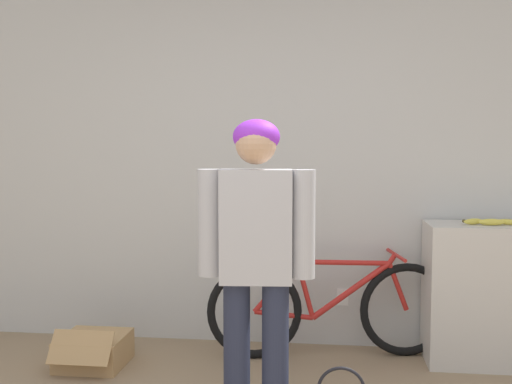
# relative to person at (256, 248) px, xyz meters

# --- Properties ---
(wall_back) EXTENTS (8.00, 0.07, 2.60)m
(wall_back) POSITION_rel_person_xyz_m (-0.09, 1.35, 0.39)
(wall_back) COLOR silver
(wall_back) RESTS_ON ground_plane
(side_shelf) EXTENTS (0.96, 0.43, 0.92)m
(side_shelf) POSITION_rel_person_xyz_m (1.47, 1.08, -0.46)
(side_shelf) COLOR beige
(side_shelf) RESTS_ON ground_plane
(person) EXTENTS (0.58, 0.23, 1.55)m
(person) POSITION_rel_person_xyz_m (0.00, 0.00, 0.00)
(person) COLOR #23283D
(person) RESTS_ON ground_plane
(bicycle) EXTENTS (1.65, 0.47, 0.71)m
(bicycle) POSITION_rel_person_xyz_m (0.38, 1.07, -0.58)
(bicycle) COLOR black
(bicycle) RESTS_ON ground_plane
(banana) EXTENTS (0.36, 0.10, 0.04)m
(banana) POSITION_rel_person_xyz_m (1.38, 1.03, 0.02)
(banana) COLOR #EAD64C
(banana) RESTS_ON side_shelf
(cardboard_box) EXTENTS (0.41, 0.48, 0.28)m
(cardboard_box) POSITION_rel_person_xyz_m (-1.15, 0.72, -0.81)
(cardboard_box) COLOR tan
(cardboard_box) RESTS_ON ground_plane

